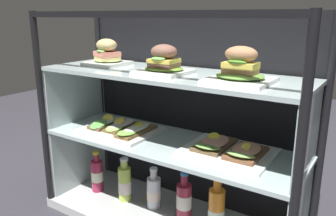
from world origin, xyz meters
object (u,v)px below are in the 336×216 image
juice_bottle_front_fourth (125,183)px  juice_bottle_near_post (216,212)px  plated_roll_sandwich_mid_right (164,63)px  juice_bottle_back_center (184,201)px  juice_bottle_back_right (97,175)px  juice_bottle_front_middle (154,192)px  open_sandwich_tray_far_left (229,150)px  plated_roll_sandwich_near_left_corner (240,71)px  plated_roll_sandwich_center (107,55)px  open_sandwich_tray_near_right_corner (121,128)px

juice_bottle_front_fourth → juice_bottle_near_post: 0.48m
plated_roll_sandwich_mid_right → juice_bottle_back_center: 0.61m
juice_bottle_back_right → juice_bottle_near_post: 0.66m
plated_roll_sandwich_mid_right → juice_bottle_back_right: plated_roll_sandwich_mid_right is taller
juice_bottle_front_middle → juice_bottle_back_right: bearing=-174.2°
open_sandwich_tray_far_left → juice_bottle_front_fourth: (-0.52, -0.01, -0.28)m
plated_roll_sandwich_near_left_corner → open_sandwich_tray_far_left: bearing=129.8°
juice_bottle_back_center → plated_roll_sandwich_mid_right: bearing=-143.2°
juice_bottle_front_fourth → juice_bottle_front_middle: 0.16m
open_sandwich_tray_far_left → juice_bottle_front_middle: bearing=178.7°
plated_roll_sandwich_center → open_sandwich_tray_far_left: 0.69m
plated_roll_sandwich_mid_right → plated_roll_sandwich_near_left_corner: size_ratio=0.91×
plated_roll_sandwich_mid_right → juice_bottle_back_center: bearing=36.8°
plated_roll_sandwich_mid_right → juice_bottle_near_post: plated_roll_sandwich_mid_right is taller
juice_bottle_near_post → juice_bottle_back_right: bearing=-178.4°
open_sandwich_tray_near_right_corner → plated_roll_sandwich_mid_right: bearing=-5.3°
plated_roll_sandwich_center → open_sandwich_tray_near_right_corner: plated_roll_sandwich_center is taller
juice_bottle_back_right → juice_bottle_front_middle: 0.33m
plated_roll_sandwich_near_left_corner → juice_bottle_back_center: 0.65m
juice_bottle_front_middle → open_sandwich_tray_near_right_corner: bearing=-166.1°
juice_bottle_back_right → juice_bottle_near_post: juice_bottle_near_post is taller
plated_roll_sandwich_mid_right → juice_bottle_back_center: plated_roll_sandwich_mid_right is taller
plated_roll_sandwich_near_left_corner → juice_bottle_back_right: (-0.75, 0.04, -0.60)m
open_sandwich_tray_near_right_corner → juice_bottle_front_middle: (0.15, 0.04, -0.29)m
plated_roll_sandwich_center → juice_bottle_back_right: plated_roll_sandwich_center is taller
juice_bottle_front_middle → juice_bottle_back_center: bearing=-3.5°
open_sandwich_tray_near_right_corner → open_sandwich_tray_far_left: 0.52m
open_sandwich_tray_near_right_corner → juice_bottle_back_center: open_sandwich_tray_near_right_corner is taller
juice_bottle_front_fourth → juice_bottle_back_center: size_ratio=0.96×
plated_roll_sandwich_center → plated_roll_sandwich_mid_right: 0.35m
open_sandwich_tray_near_right_corner → open_sandwich_tray_far_left: same height
plated_roll_sandwich_near_left_corner → juice_bottle_front_middle: plated_roll_sandwich_near_left_corner is taller
plated_roll_sandwich_mid_right → juice_bottle_front_middle: plated_roll_sandwich_mid_right is taller
open_sandwich_tray_near_right_corner → juice_bottle_back_center: 0.43m
plated_roll_sandwich_near_left_corner → juice_bottle_back_center: bearing=165.6°
juice_bottle_front_fourth → juice_bottle_back_center: bearing=1.7°
plated_roll_sandwich_near_left_corner → juice_bottle_near_post: size_ratio=0.83×
juice_bottle_front_fourth → juice_bottle_back_center: juice_bottle_back_center is taller
juice_bottle_back_center → juice_bottle_near_post: size_ratio=0.89×
plated_roll_sandwich_near_left_corner → open_sandwich_tray_near_right_corner: size_ratio=0.61×
open_sandwich_tray_far_left → juice_bottle_back_right: (-0.69, -0.03, -0.28)m
juice_bottle_back_right → juice_bottle_back_center: size_ratio=0.95×
plated_roll_sandwich_mid_right → open_sandwich_tray_near_right_corner: 0.41m
plated_roll_sandwich_mid_right → open_sandwich_tray_near_right_corner: plated_roll_sandwich_mid_right is taller
plated_roll_sandwich_mid_right → juice_bottle_front_fourth: 0.66m
juice_bottle_back_right → plated_roll_sandwich_mid_right: bearing=-3.8°
juice_bottle_near_post → open_sandwich_tray_near_right_corner: bearing=-177.3°
plated_roll_sandwich_center → juice_bottle_front_middle: size_ratio=0.87×
plated_roll_sandwich_mid_right → plated_roll_sandwich_near_left_corner: (0.32, -0.01, -0.00)m
juice_bottle_front_fourth → juice_bottle_front_middle: size_ratio=1.10×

